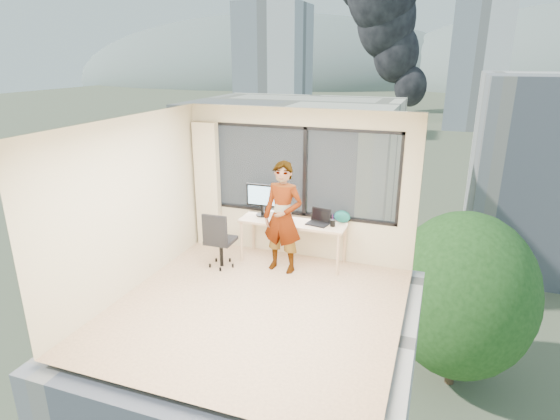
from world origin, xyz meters
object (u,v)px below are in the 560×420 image
at_px(game_console, 279,212).
at_px(handbag, 342,217).
at_px(person, 283,217).
at_px(laptop, 318,218).
at_px(monitor, 262,200).
at_px(chair, 221,239).
at_px(desk, 293,241).

bearing_deg(game_console, handbag, 12.70).
bearing_deg(handbag, person, -160.75).
distance_m(game_console, laptop, 0.80).
xyz_separation_m(monitor, handbag, (1.39, 0.11, -0.18)).
bearing_deg(handbag, chair, -171.15).
relative_size(desk, person, 0.98).
distance_m(desk, chair, 1.24).
relative_size(monitor, game_console, 1.69).
height_order(desk, laptop, laptop).
xyz_separation_m(desk, handbag, (0.80, 0.19, 0.48)).
relative_size(game_console, laptop, 0.91).
bearing_deg(chair, game_console, 45.38).
height_order(game_console, handbag, handbag).
relative_size(monitor, handbag, 2.09).
bearing_deg(game_console, laptop, -4.13).
distance_m(monitor, game_console, 0.39).
distance_m(desk, monitor, 0.89).
bearing_deg(person, game_console, 121.50).
bearing_deg(person, desk, 87.92).
height_order(desk, person, person).
bearing_deg(laptop, monitor, -174.70).
height_order(chair, handbag, chair).
bearing_deg(monitor, desk, -8.45).
relative_size(desk, game_console, 5.30).
xyz_separation_m(person, laptop, (0.50, 0.33, -0.06)).
bearing_deg(handbag, monitor, 171.15).
bearing_deg(monitor, chair, -127.95).
xyz_separation_m(person, handbag, (0.86, 0.55, -0.07)).
xyz_separation_m(desk, monitor, (-0.59, 0.07, 0.66)).
height_order(person, laptop, person).
height_order(desk, chair, chair).
distance_m(person, handbag, 1.02).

